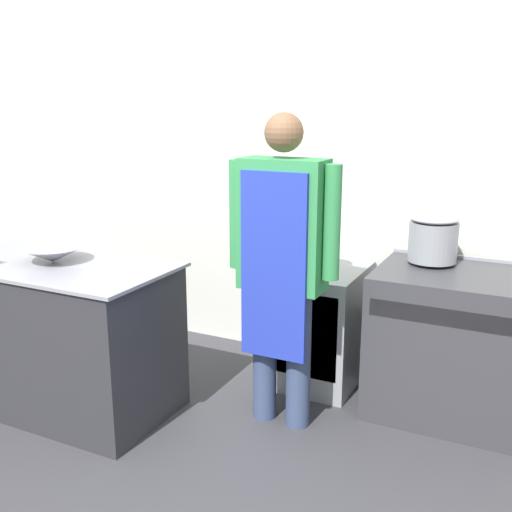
{
  "coord_description": "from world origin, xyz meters",
  "views": [
    {
      "loc": [
        1.56,
        -1.82,
        1.83
      ],
      "look_at": [
        0.09,
        1.15,
        0.98
      ],
      "focal_mm": 42.0,
      "sensor_mm": 36.0,
      "label": 1
    }
  ],
  "objects_px": {
    "fridge_unit": "(318,324)",
    "mixing_bowl": "(53,254)",
    "stove": "(461,345)",
    "person_cook": "(282,254)",
    "stock_pot": "(433,238)"
  },
  "relations": [
    {
      "from": "mixing_bowl",
      "to": "stock_pot",
      "type": "bearing_deg",
      "value": 28.01
    },
    {
      "from": "mixing_bowl",
      "to": "stock_pot",
      "type": "height_order",
      "value": "stock_pot"
    },
    {
      "from": "person_cook",
      "to": "mixing_bowl",
      "type": "height_order",
      "value": "person_cook"
    },
    {
      "from": "fridge_unit",
      "to": "mixing_bowl",
      "type": "bearing_deg",
      "value": -142.7
    },
    {
      "from": "person_cook",
      "to": "stock_pot",
      "type": "bearing_deg",
      "value": 45.07
    },
    {
      "from": "stove",
      "to": "stock_pot",
      "type": "height_order",
      "value": "stock_pot"
    },
    {
      "from": "fridge_unit",
      "to": "person_cook",
      "type": "bearing_deg",
      "value": -89.44
    },
    {
      "from": "stove",
      "to": "person_cook",
      "type": "relative_size",
      "value": 0.57
    },
    {
      "from": "fridge_unit",
      "to": "person_cook",
      "type": "relative_size",
      "value": 0.44
    },
    {
      "from": "stove",
      "to": "stock_pot",
      "type": "relative_size",
      "value": 3.52
    },
    {
      "from": "fridge_unit",
      "to": "stock_pot",
      "type": "xyz_separation_m",
      "value": [
        0.7,
        0.07,
        0.65
      ]
    },
    {
      "from": "stock_pot",
      "to": "mixing_bowl",
      "type": "bearing_deg",
      "value": -151.99
    },
    {
      "from": "mixing_bowl",
      "to": "stove",
      "type": "bearing_deg",
      "value": 22.83
    },
    {
      "from": "stove",
      "to": "fridge_unit",
      "type": "xyz_separation_m",
      "value": [
        -0.93,
        0.06,
        -0.05
      ]
    },
    {
      "from": "stove",
      "to": "person_cook",
      "type": "bearing_deg",
      "value": -148.43
    }
  ]
}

